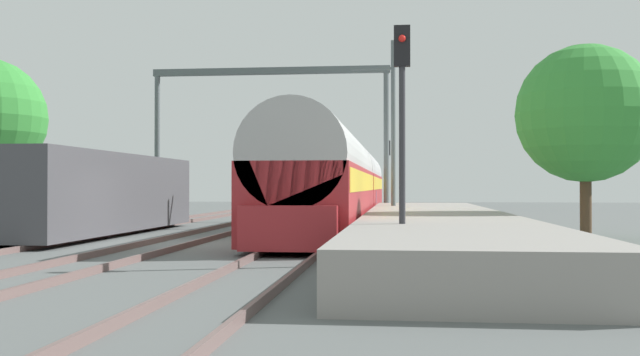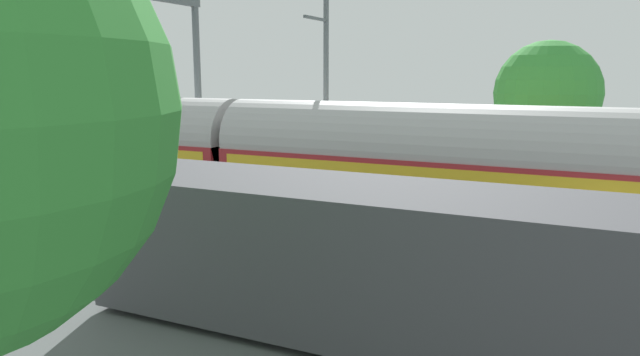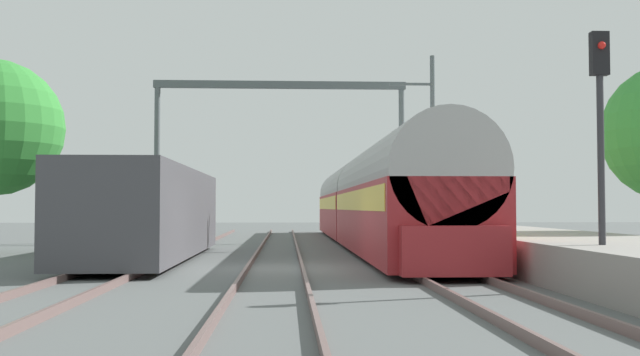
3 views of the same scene
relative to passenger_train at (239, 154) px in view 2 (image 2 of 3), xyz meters
The scene contains 11 objects.
ground 13.16m from the passenger_train, 107.82° to the right, with size 120.00×120.00×0.00m, color #5B5F5F.
track_west 13.15m from the passenger_train, 107.82° to the right, with size 1.52×60.00×0.16m.
track_east 12.53m from the passenger_train, 90.00° to the right, with size 1.51×60.00×0.16m.
platform 11.17m from the passenger_train, 69.82° to the right, with size 4.40×28.00×0.90m.
passenger_train is the anchor object (origin of this frame).
freight_car 11.99m from the passenger_train, 131.66° to the right, with size 2.80×13.00×2.70m.
person_crossing 4.72m from the passenger_train, 74.11° to the left, with size 0.38×0.46×1.73m.
railway_signal_far 10.84m from the passenger_train, 79.77° to the left, with size 0.36×0.30×4.52m.
catenary_gantry 6.28m from the passenger_train, 141.20° to the left, with size 12.36×0.28×7.86m.
catenary_pole_east_mid 4.00m from the passenger_train, 45.55° to the right, with size 1.90×0.20×8.00m.
tree_east_background 13.19m from the passenger_train, 48.95° to the right, with size 4.39×4.39×6.25m.
Camera 2 is at (-13.67, 0.97, 4.92)m, focal length 32.39 mm.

